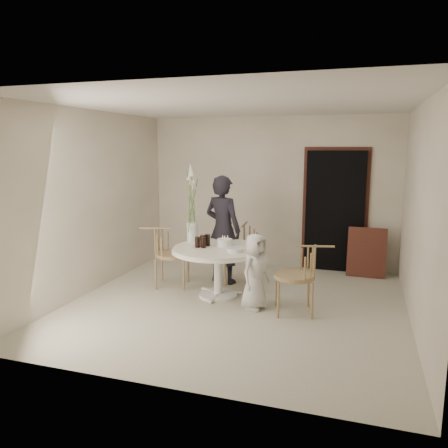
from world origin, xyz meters
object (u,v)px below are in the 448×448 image
(chair_far, at_px, (243,244))
(flower_vase, at_px, (192,212))
(chair_right, at_px, (305,269))
(chair_left, at_px, (164,248))
(girl, at_px, (223,230))
(table, at_px, (218,255))
(boy, at_px, (255,271))
(birthday_cake, at_px, (225,243))

(chair_far, distance_m, flower_vase, 1.06)
(chair_right, bearing_deg, chair_left, -115.45)
(chair_left, bearing_deg, girl, -73.35)
(table, distance_m, boy, 0.71)
(boy, bearing_deg, birthday_cake, 74.32)
(boy, relative_size, birthday_cake, 4.63)
(chair_right, xyz_separation_m, boy, (-0.65, -0.03, -0.08))
(chair_far, bearing_deg, chair_left, -154.93)
(chair_left, relative_size, flower_vase, 0.78)
(chair_far, xyz_separation_m, flower_vase, (-0.63, -0.62, 0.59))
(girl, xyz_separation_m, boy, (0.78, -1.00, -0.35))
(girl, bearing_deg, boy, 143.97)
(chair_far, height_order, flower_vase, flower_vase)
(girl, relative_size, boy, 1.67)
(flower_vase, bearing_deg, girl, 51.70)
(girl, distance_m, boy, 1.31)
(chair_left, height_order, flower_vase, flower_vase)
(chair_far, distance_m, girl, 0.43)
(boy, bearing_deg, girl, 59.39)
(chair_right, height_order, chair_left, chair_left)
(chair_right, relative_size, girl, 0.54)
(boy, xyz_separation_m, birthday_cake, (-0.56, 0.43, 0.27))
(boy, bearing_deg, chair_right, -65.54)
(table, bearing_deg, chair_right, -12.41)
(girl, bearing_deg, chair_left, 45.63)
(chair_far, height_order, birthday_cake, chair_far)
(girl, distance_m, flower_vase, 0.65)
(table, relative_size, boy, 1.29)
(girl, bearing_deg, birthday_cake, 126.49)
(chair_left, bearing_deg, birthday_cake, -108.69)
(birthday_cake, bearing_deg, chair_left, 174.18)
(table, height_order, chair_right, chair_right)
(chair_far, height_order, chair_right, chair_far)
(flower_vase, bearing_deg, table, -26.33)
(table, relative_size, chair_right, 1.44)
(chair_far, distance_m, boy, 1.28)
(chair_far, xyz_separation_m, birthday_cake, (-0.07, -0.75, 0.18))
(birthday_cake, relative_size, flower_vase, 0.19)
(girl, relative_size, birthday_cake, 7.75)
(flower_vase, bearing_deg, birthday_cake, -13.18)
(chair_far, bearing_deg, girl, -153.18)
(chair_far, relative_size, flower_vase, 0.78)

